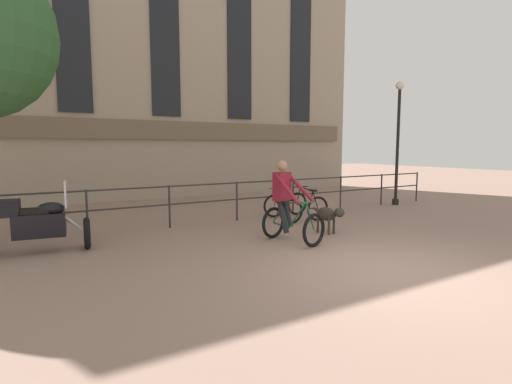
# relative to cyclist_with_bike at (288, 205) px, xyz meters

# --- Properties ---
(ground_plane) EXTENTS (60.00, 60.00, 0.00)m
(ground_plane) POSITION_rel_cyclist_with_bike_xyz_m (0.23, -2.56, -0.76)
(ground_plane) COLOR #8E7060
(canal_railing) EXTENTS (15.05, 0.05, 1.05)m
(canal_railing) POSITION_rel_cyclist_with_bike_xyz_m (0.23, 2.64, -0.05)
(canal_railing) COLOR #2D2B28
(canal_railing) RESTS_ON ground_plane
(building_facade) EXTENTS (18.00, 0.72, 11.57)m
(building_facade) POSITION_rel_cyclist_with_bike_xyz_m (0.23, 8.43, 5.00)
(building_facade) COLOR gray
(building_facade) RESTS_ON ground_plane
(cyclist_with_bike) EXTENTS (0.92, 1.29, 1.70)m
(cyclist_with_bike) POSITION_rel_cyclist_with_bike_xyz_m (0.00, 0.00, 0.00)
(cyclist_with_bike) COLOR black
(cyclist_with_bike) RESTS_ON ground_plane
(dog) EXTENTS (0.33, 0.95, 0.64)m
(dog) POSITION_rel_cyclist_with_bike_xyz_m (1.23, 0.11, -0.32)
(dog) COLOR #332D28
(dog) RESTS_ON ground_plane
(parked_motorcycle) EXTENTS (1.80, 0.86, 1.35)m
(parked_motorcycle) POSITION_rel_cyclist_with_bike_xyz_m (-4.51, 1.64, -0.20)
(parked_motorcycle) COLOR black
(parked_motorcycle) RESTS_ON ground_plane
(parked_bicycle_near_lamp) EXTENTS (0.83, 1.20, 0.86)m
(parked_bicycle_near_lamp) POSITION_rel_cyclist_with_bike_xyz_m (1.27, 1.98, -0.41)
(parked_bicycle_near_lamp) COLOR black
(parked_bicycle_near_lamp) RESTS_ON ground_plane
(parked_bicycle_mid_left) EXTENTS (0.76, 1.17, 0.86)m
(parked_bicycle_mid_left) POSITION_rel_cyclist_with_bike_xyz_m (2.10, 1.98, -0.41)
(parked_bicycle_mid_left) COLOR black
(parked_bicycle_mid_left) RESTS_ON ground_plane
(street_lamp) EXTENTS (0.28, 0.28, 4.14)m
(street_lamp) POSITION_rel_cyclist_with_bike_xyz_m (6.28, 2.39, 1.57)
(street_lamp) COLOR black
(street_lamp) RESTS_ON ground_plane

